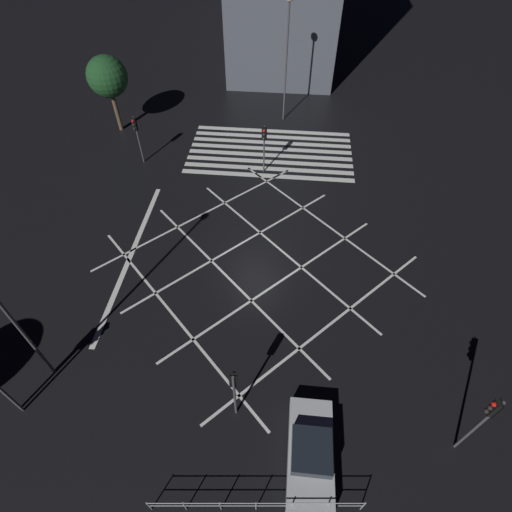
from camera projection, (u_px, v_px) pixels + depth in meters
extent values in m
plane|color=black|center=(256.00, 264.00, 23.58)|extent=(200.00, 200.00, 0.00)
cube|color=silver|center=(267.00, 176.00, 29.42)|extent=(12.77, 0.50, 0.01)
cube|color=silver|center=(268.00, 169.00, 30.03)|extent=(12.77, 0.50, 0.01)
cube|color=silver|center=(269.00, 162.00, 30.63)|extent=(12.77, 0.50, 0.01)
cube|color=silver|center=(270.00, 155.00, 31.24)|extent=(12.77, 0.50, 0.01)
cube|color=silver|center=(271.00, 149.00, 31.84)|extent=(12.77, 0.50, 0.01)
cube|color=silver|center=(272.00, 143.00, 32.44)|extent=(12.77, 0.50, 0.01)
cube|color=silver|center=(272.00, 137.00, 33.05)|extent=(12.77, 0.50, 0.01)
cube|color=silver|center=(273.00, 131.00, 33.65)|extent=(12.77, 0.50, 0.01)
cube|color=silver|center=(202.00, 215.00, 26.53)|extent=(11.14, 11.14, 0.01)
cube|color=silver|center=(323.00, 222.00, 26.01)|extent=(11.14, 11.14, 0.01)
cube|color=silver|center=(236.00, 246.00, 24.56)|extent=(11.14, 11.14, 0.01)
cube|color=silver|center=(280.00, 249.00, 24.39)|extent=(11.14, 11.14, 0.01)
cube|color=silver|center=(277.00, 283.00, 22.59)|extent=(11.14, 11.14, 0.01)
cube|color=silver|center=(230.00, 280.00, 22.77)|extent=(11.14, 11.14, 0.01)
cube|color=silver|center=(326.00, 328.00, 20.63)|extent=(11.14, 11.14, 0.01)
cube|color=silver|center=(173.00, 315.00, 21.15)|extent=(11.14, 11.14, 0.01)
cube|color=silver|center=(131.00, 255.00, 24.07)|extent=(0.30, 12.77, 0.01)
cube|color=black|center=(249.00, 1.00, 51.23)|extent=(0.06, 1.40, 1.80)
cube|color=beige|center=(246.00, 11.00, 48.68)|extent=(0.06, 1.40, 1.80)
cube|color=beige|center=(242.00, 21.00, 46.12)|extent=(0.06, 1.40, 1.80)
cube|color=black|center=(238.00, 33.00, 43.57)|extent=(0.06, 1.40, 1.80)
cube|color=beige|center=(233.00, 46.00, 41.02)|extent=(0.06, 1.40, 1.80)
cube|color=beige|center=(228.00, 61.00, 38.46)|extent=(0.06, 1.40, 1.80)
cube|color=black|center=(232.00, 8.00, 38.46)|extent=(0.06, 1.40, 1.80)
cube|color=black|center=(226.00, 22.00, 35.91)|extent=(0.06, 1.40, 1.80)
cylinder|color=#424244|center=(476.00, 427.00, 15.05)|extent=(0.11, 0.11, 4.55)
cube|color=black|center=(493.00, 408.00, 13.75)|extent=(0.16, 0.28, 0.90)
sphere|color=red|center=(494.00, 404.00, 13.53)|extent=(0.18, 0.18, 0.18)
sphere|color=black|center=(490.00, 408.00, 13.76)|extent=(0.18, 0.18, 0.18)
sphere|color=black|center=(486.00, 411.00, 13.98)|extent=(0.18, 0.18, 0.18)
cube|color=black|center=(496.00, 408.00, 13.74)|extent=(0.02, 0.36, 0.98)
cylinder|color=#424244|center=(2.00, 391.00, 16.50)|extent=(0.11, 0.11, 3.55)
cylinder|color=#424244|center=(264.00, 150.00, 28.45)|extent=(0.11, 0.11, 3.68)
cube|color=black|center=(264.00, 134.00, 27.37)|extent=(0.28, 0.16, 0.90)
sphere|color=red|center=(264.00, 131.00, 27.08)|extent=(0.18, 0.18, 0.18)
sphere|color=black|center=(264.00, 135.00, 27.30)|extent=(0.18, 0.18, 0.18)
sphere|color=black|center=(264.00, 139.00, 27.52)|extent=(0.18, 0.18, 0.18)
cube|color=black|center=(264.00, 133.00, 27.43)|extent=(0.36, 0.02, 0.98)
cylinder|color=#424244|center=(139.00, 140.00, 29.25)|extent=(0.11, 0.11, 3.72)
cube|color=black|center=(134.00, 124.00, 28.16)|extent=(0.28, 0.16, 0.90)
sphere|color=red|center=(133.00, 121.00, 27.86)|extent=(0.18, 0.18, 0.18)
sphere|color=black|center=(134.00, 125.00, 28.09)|extent=(0.18, 0.18, 0.18)
sphere|color=black|center=(135.00, 129.00, 28.31)|extent=(0.18, 0.18, 0.18)
cube|color=black|center=(134.00, 124.00, 28.22)|extent=(0.36, 0.02, 0.98)
cylinder|color=#424244|center=(2.00, 391.00, 16.27)|extent=(0.11, 0.11, 4.02)
cylinder|color=#424244|center=(235.00, 396.00, 16.41)|extent=(0.11, 0.11, 3.45)
cube|color=black|center=(234.00, 380.00, 15.60)|extent=(0.28, 0.16, 0.90)
sphere|color=black|center=(234.00, 374.00, 15.45)|extent=(0.18, 0.18, 0.18)
sphere|color=orange|center=(234.00, 377.00, 15.67)|extent=(0.18, 0.18, 0.18)
sphere|color=black|center=(235.00, 380.00, 15.90)|extent=(0.18, 0.18, 0.18)
cube|color=black|center=(234.00, 382.00, 15.54)|extent=(0.36, 0.02, 0.98)
cylinder|color=#424244|center=(8.00, 314.00, 15.42)|extent=(0.14, 0.14, 9.67)
cylinder|color=#424244|center=(286.00, 66.00, 31.62)|extent=(0.14, 0.14, 9.10)
cylinder|color=brown|center=(117.00, 111.00, 32.62)|extent=(0.33, 0.33, 3.30)
sphere|color=#19421E|center=(107.00, 77.00, 30.55)|extent=(3.09, 3.09, 3.09)
cube|color=#B7BABC|center=(310.00, 453.00, 16.07)|extent=(1.80, 4.19, 0.64)
cube|color=black|center=(312.00, 451.00, 15.58)|extent=(1.59, 1.76, 0.51)
sphere|color=white|center=(298.00, 402.00, 17.52)|extent=(0.16, 0.16, 0.16)
sphere|color=white|center=(323.00, 405.00, 17.45)|extent=(0.16, 0.16, 0.16)
cylinder|color=black|center=(292.00, 420.00, 17.13)|extent=(0.20, 0.66, 0.66)
cylinder|color=black|center=(328.00, 424.00, 17.03)|extent=(0.20, 0.66, 0.66)
cylinder|color=black|center=(289.00, 488.00, 15.39)|extent=(0.20, 0.66, 0.66)
cylinder|color=black|center=(330.00, 492.00, 15.29)|extent=(0.20, 0.66, 0.66)
cylinder|color=#9EA0A5|center=(149.00, 506.00, 14.81)|extent=(0.05, 0.05, 1.05)
cylinder|color=#9EA0A5|center=(185.00, 506.00, 14.81)|extent=(0.05, 0.05, 1.05)
cylinder|color=#9EA0A5|center=(220.00, 506.00, 14.81)|extent=(0.05, 0.05, 1.05)
cylinder|color=#9EA0A5|center=(256.00, 506.00, 14.81)|extent=(0.05, 0.05, 1.05)
cylinder|color=#9EA0A5|center=(292.00, 506.00, 14.81)|extent=(0.05, 0.05, 1.05)
cylinder|color=#9EA0A5|center=(327.00, 506.00, 14.81)|extent=(0.05, 0.05, 1.05)
cylinder|color=#9EA0A5|center=(363.00, 506.00, 14.81)|extent=(0.05, 0.05, 1.05)
cylinder|color=#9EA0A5|center=(256.00, 503.00, 14.46)|extent=(7.92, 0.80, 0.04)
cylinder|color=#9EA0A5|center=(256.00, 506.00, 14.78)|extent=(7.92, 0.80, 0.04)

